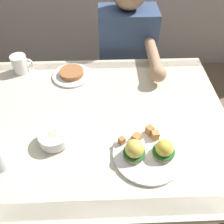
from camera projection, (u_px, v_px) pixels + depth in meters
The scene contains 7 objects.
ground_plane at pixel (99, 195), 1.61m from camera, with size 6.00×6.00×0.00m, color #7F664C.
dining_table at pixel (94, 134), 1.15m from camera, with size 1.20×0.90×0.74m.
eggs_benedict_plate at pixel (148, 151), 0.93m from camera, with size 0.27×0.27×0.09m.
fruit_bowl at pixel (54, 138), 0.97m from camera, with size 0.12×0.12×0.06m.
coffee_mug at pixel (20, 63), 1.28m from camera, with size 0.11×0.08×0.09m.
side_plate at pixel (72, 74), 1.28m from camera, with size 0.20×0.20×0.04m.
diner_person at pixel (127, 58), 1.56m from camera, with size 0.34×0.54×1.14m.
Camera 1 is at (0.06, -0.73, 1.54)m, focal length 39.38 mm.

